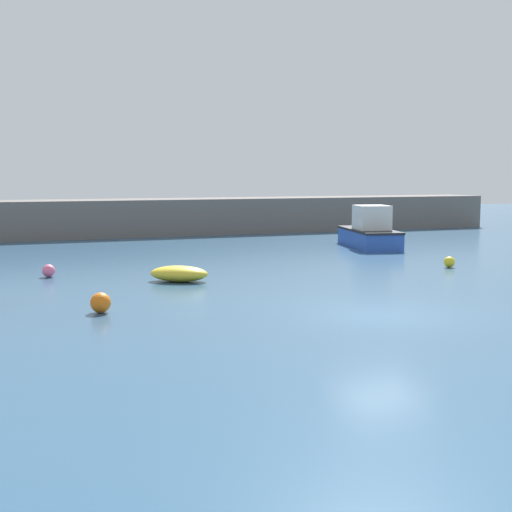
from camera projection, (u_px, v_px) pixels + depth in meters
ground_plane at (381, 318)px, 19.94m from camera, size 120.00×120.00×0.20m
harbor_breakwater at (151, 217)px, 45.91m from camera, size 49.10×3.75×2.31m
fishing_dinghy_green at (179, 274)px, 25.95m from camera, size 2.43×2.11×0.58m
cabin_cruiser_white at (370, 232)px, 38.12m from camera, size 3.17×5.78×2.26m
mooring_buoy_pink at (49, 271)px, 27.07m from camera, size 0.49×0.49×0.49m
mooring_buoy_orange at (101, 303)px, 20.08m from camera, size 0.58×0.58×0.58m
mooring_buoy_yellow at (449, 262)px, 29.90m from camera, size 0.46×0.46×0.46m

